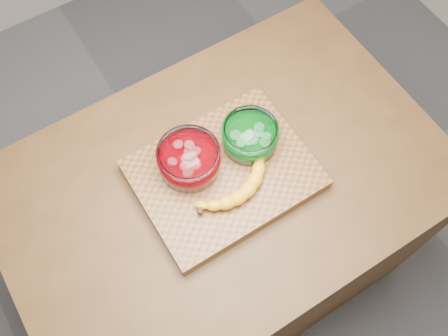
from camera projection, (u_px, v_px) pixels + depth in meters
ground at (224, 266)px, 2.14m from camera, size 3.50×3.50×0.00m
counter at (224, 232)px, 1.74m from camera, size 1.20×0.80×0.90m
cutting_board at (224, 175)px, 1.32m from camera, size 0.45×0.35×0.04m
bowl_red at (189, 159)px, 1.27m from camera, size 0.16×0.16×0.08m
bowl_green at (250, 136)px, 1.31m from camera, size 0.15×0.15×0.07m
banana at (233, 180)px, 1.27m from camera, size 0.27×0.16×0.04m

